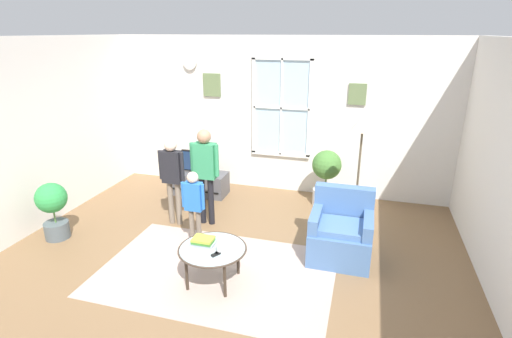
# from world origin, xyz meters

# --- Properties ---
(ground_plane) EXTENTS (6.53, 5.86, 0.02)m
(ground_plane) POSITION_xyz_m (0.00, 0.00, -0.01)
(ground_plane) COLOR brown
(back_wall) EXTENTS (5.93, 0.17, 2.69)m
(back_wall) POSITION_xyz_m (0.00, 2.69, 1.35)
(back_wall) COLOR silver
(back_wall) RESTS_ON ground_plane
(side_wall_left) EXTENTS (0.12, 5.26, 2.69)m
(side_wall_left) POSITION_xyz_m (-3.02, 0.00, 1.35)
(side_wall_left) COLOR silver
(side_wall_left) RESTS_ON ground_plane
(area_rug) EXTENTS (2.79, 1.80, 0.01)m
(area_rug) POSITION_xyz_m (-0.06, -0.17, 0.00)
(area_rug) COLOR tan
(area_rug) RESTS_ON ground_plane
(tv_stand) EXTENTS (1.03, 0.45, 0.40)m
(tv_stand) POSITION_xyz_m (-1.25, 2.02, 0.20)
(tv_stand) COLOR #4C4C51
(tv_stand) RESTS_ON ground_plane
(television) EXTENTS (0.58, 0.08, 0.40)m
(television) POSITION_xyz_m (-1.25, 2.01, 0.61)
(television) COLOR #4C4C4C
(television) RESTS_ON tv_stand
(armchair) EXTENTS (0.76, 0.74, 0.87)m
(armchair) POSITION_xyz_m (1.34, 0.61, 0.33)
(armchair) COLOR #476B9E
(armchair) RESTS_ON ground_plane
(coffee_table) EXTENTS (0.78, 0.78, 0.45)m
(coffee_table) POSITION_xyz_m (-0.02, -0.35, 0.41)
(coffee_table) COLOR #99B2B7
(coffee_table) RESTS_ON ground_plane
(book_stack) EXTENTS (0.27, 0.18, 0.08)m
(book_stack) POSITION_xyz_m (-0.15, -0.30, 0.48)
(book_stack) COLOR #A2A5B4
(book_stack) RESTS_ON coffee_table
(cup) EXTENTS (0.08, 0.08, 0.10)m
(cup) POSITION_xyz_m (0.10, -0.41, 0.49)
(cup) COLOR white
(cup) RESTS_ON coffee_table
(remote_near_books) EXTENTS (0.04, 0.14, 0.02)m
(remote_near_books) POSITION_xyz_m (0.08, -0.41, 0.45)
(remote_near_books) COLOR black
(remote_near_books) RESTS_ON coffee_table
(remote_near_cup) EXTENTS (0.11, 0.14, 0.02)m
(remote_near_cup) POSITION_xyz_m (0.08, -0.47, 0.45)
(remote_near_cup) COLOR black
(remote_near_cup) RESTS_ON coffee_table
(person_green_shirt) EXTENTS (0.44, 0.20, 1.45)m
(person_green_shirt) POSITION_xyz_m (-0.66, 1.00, 0.91)
(person_green_shirt) COLOR black
(person_green_shirt) RESTS_ON ground_plane
(person_black_shirt) EXTENTS (0.40, 0.18, 1.32)m
(person_black_shirt) POSITION_xyz_m (-1.11, 0.85, 0.83)
(person_black_shirt) COLOR #726656
(person_black_shirt) RESTS_ON ground_plane
(person_blue_shirt) EXTENTS (0.32, 0.15, 1.07)m
(person_blue_shirt) POSITION_xyz_m (-0.54, 0.33, 0.67)
(person_blue_shirt) COLOR #726656
(person_blue_shirt) RESTS_ON ground_plane
(potted_plant_by_window) EXTENTS (0.47, 0.47, 0.94)m
(potted_plant_by_window) POSITION_xyz_m (0.97, 2.16, 0.53)
(potted_plant_by_window) COLOR silver
(potted_plant_by_window) RESTS_ON ground_plane
(potted_plant_corner) EXTENTS (0.41, 0.41, 0.82)m
(potted_plant_corner) POSITION_xyz_m (-2.51, -0.00, 0.48)
(potted_plant_corner) COLOR #4C565B
(potted_plant_corner) RESTS_ON ground_plane
(floor_lamp) EXTENTS (0.32, 0.32, 1.73)m
(floor_lamp) POSITION_xyz_m (1.48, 1.32, 1.45)
(floor_lamp) COLOR black
(floor_lamp) RESTS_ON ground_plane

